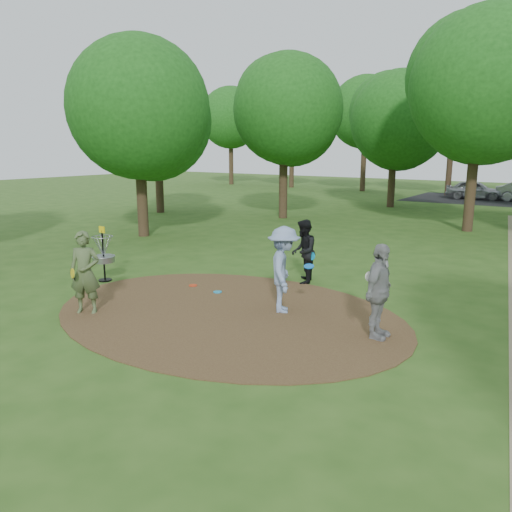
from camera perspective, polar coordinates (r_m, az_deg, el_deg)
The scene contains 11 objects.
ground at distance 11.32m, azimuth -3.44°, elevation -6.52°, with size 100.00×100.00×0.00m, color #2D5119.
dirt_clearing at distance 11.32m, azimuth -3.44°, elevation -6.47°, with size 8.40×8.40×0.02m, color #47301C.
player_observer_with_disc at distance 11.69m, azimuth -18.97°, elevation -1.81°, with size 0.81×0.74×1.87m.
player_throwing_with_disc at distance 11.15m, azimuth 3.19°, elevation -1.58°, with size 1.40×1.46×1.96m.
player_walking_with_disc at distance 13.64m, azimuth 5.44°, elevation 0.51°, with size 0.94×1.04×1.75m.
player_waiting_with_disc at distance 9.88m, azimuth 13.86°, elevation -3.99°, with size 0.54×1.10×1.88m.
disc_ground_cyan at distance 12.84m, azimuth -4.42°, elevation -4.11°, with size 0.22×0.22×0.02m, color #1687B7.
disc_ground_red at distance 13.50m, azimuth -7.20°, elevation -3.35°, with size 0.22×0.22×0.02m, color red.
car_left at distance 39.29m, azimuth 23.73°, elevation 6.93°, with size 1.57×3.91×1.33m, color #94949B.
disc_golf_basket at distance 14.40m, azimuth -17.07°, elevation 0.64°, with size 0.63×0.63×1.54m.
tree_ring at distance 19.29m, azimuth 19.65°, elevation 16.29°, with size 36.96×45.28×9.15m.
Camera 1 is at (6.58, -8.46, 3.65)m, focal length 35.00 mm.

